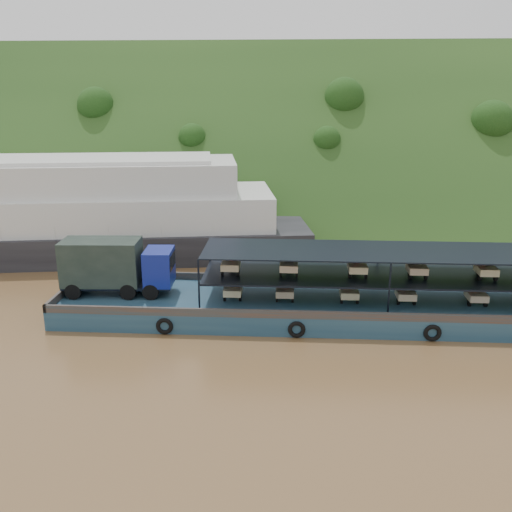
{
  "coord_description": "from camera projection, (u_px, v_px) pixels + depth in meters",
  "views": [
    {
      "loc": [
        0.34,
        -34.86,
        14.47
      ],
      "look_at": [
        -2.0,
        3.0,
        3.2
      ],
      "focal_mm": 40.0,
      "sensor_mm": 36.0,
      "label": 1
    }
  ],
  "objects": [
    {
      "name": "ground",
      "position": [
        283.0,
        316.0,
        37.49
      ],
      "size": [
        160.0,
        160.0,
        0.0
      ],
      "primitive_type": "plane",
      "color": "brown",
      "rests_on": "ground"
    },
    {
      "name": "hillside",
      "position": [
        288.0,
        206.0,
        71.93
      ],
      "size": [
        140.0,
        39.6,
        39.6
      ],
      "primitive_type": "cube",
      "rotation": [
        0.79,
        0.0,
        0.0
      ],
      "color": "#193413",
      "rests_on": "ground"
    },
    {
      "name": "cargo_barge",
      "position": [
        303.0,
        298.0,
        37.25
      ],
      "size": [
        35.0,
        7.18,
        4.88
      ],
      "color": "#15344C",
      "rests_on": "ground"
    },
    {
      "name": "passenger_ferry",
      "position": [
        67.0,
        213.0,
        50.55
      ],
      "size": [
        43.7,
        16.98,
        8.62
      ],
      "rotation": [
        0.0,
        0.0,
        0.15
      ],
      "color": "black",
      "rests_on": "ground"
    }
  ]
}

